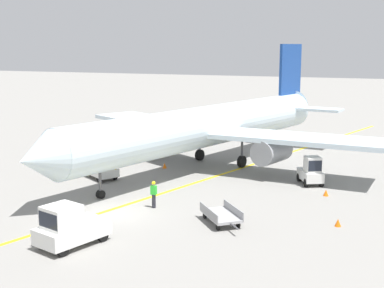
% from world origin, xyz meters
% --- Properties ---
extents(ground_plane, '(300.00, 300.00, 0.00)m').
position_xyz_m(ground_plane, '(0.00, 0.00, 0.00)').
color(ground_plane, gray).
extents(taxi_line_yellow, '(22.25, 77.01, 0.01)m').
position_xyz_m(taxi_line_yellow, '(0.64, 5.00, 0.00)').
color(taxi_line_yellow, yellow).
rests_on(taxi_line_yellow, ground).
extents(airliner, '(27.81, 34.72, 10.10)m').
position_xyz_m(airliner, '(0.79, 14.11, 3.42)').
color(airliner, silver).
rests_on(airliner, ground).
extents(pushback_tug, '(2.82, 3.98, 2.20)m').
position_xyz_m(pushback_tug, '(0.65, -5.34, 0.99)').
color(pushback_tug, silver).
rests_on(pushback_tug, ground).
extents(baggage_tug_near_wing, '(2.29, 2.73, 2.10)m').
position_xyz_m(baggage_tug_near_wing, '(9.59, 11.48, 0.93)').
color(baggage_tug_near_wing, silver).
rests_on(baggage_tug_near_wing, ground).
extents(belt_loader_forward_hold, '(4.96, 3.57, 2.59)m').
position_xyz_m(belt_loader_forward_hold, '(-5.84, 7.42, 0.78)').
color(belt_loader_forward_hold, silver).
rests_on(belt_loader_forward_hold, ground).
extents(baggage_cart_loaded, '(3.09, 3.36, 0.94)m').
position_xyz_m(baggage_cart_loaded, '(6.46, 0.89, 0.47)').
color(baggage_cart_loaded, '#A5A5A8').
rests_on(baggage_cart_loaded, ground).
extents(ground_crew_marshaller, '(0.36, 0.24, 1.70)m').
position_xyz_m(ground_crew_marshaller, '(1.64, 2.04, 0.91)').
color(ground_crew_marshaller, '#26262D').
rests_on(ground_crew_marshaller, ground).
extents(safety_cone_nose_left, '(0.36, 0.36, 0.44)m').
position_xyz_m(safety_cone_nose_left, '(-2.44, 12.14, 0.22)').
color(safety_cone_nose_left, orange).
rests_on(safety_cone_nose_left, ground).
extents(safety_cone_nose_right, '(0.36, 0.36, 0.44)m').
position_xyz_m(safety_cone_nose_right, '(-13.18, 17.94, 0.22)').
color(safety_cone_nose_right, orange).
rests_on(safety_cone_nose_right, ground).
extents(safety_cone_wingtip_left, '(0.36, 0.36, 0.44)m').
position_xyz_m(safety_cone_wingtip_left, '(12.63, 2.86, 0.22)').
color(safety_cone_wingtip_left, orange).
rests_on(safety_cone_wingtip_left, ground).
extents(safety_cone_tail_area, '(0.36, 0.36, 0.44)m').
position_xyz_m(safety_cone_tail_area, '(11.07, 8.83, 0.22)').
color(safety_cone_tail_area, orange).
rests_on(safety_cone_tail_area, ground).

